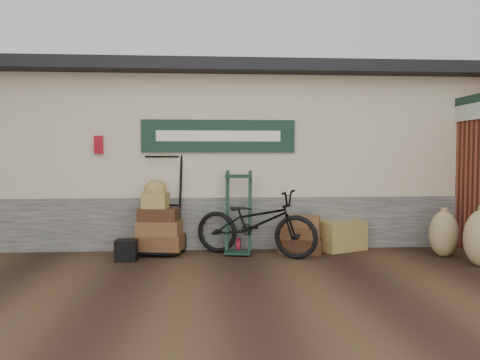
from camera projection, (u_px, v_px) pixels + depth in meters
name	position (u px, v px, depth m)	size (l,w,h in m)	color
ground	(240.00, 262.00, 7.08)	(80.00, 80.00, 0.00)	black
station_building	(231.00, 156.00, 9.72)	(14.40, 4.10, 3.20)	#4C4C47
porter_trolley	(162.00, 198.00, 7.79)	(0.91, 0.69, 1.83)	black
green_barrow	(238.00, 212.00, 7.70)	(0.49, 0.42, 1.37)	black
suitcase_stack	(301.00, 234.00, 7.80)	(0.70, 0.44, 0.62)	#361A11
wicker_hamper	(341.00, 235.00, 8.04)	(0.77, 0.50, 0.50)	olive
black_trunk	(126.00, 250.00, 7.20)	(0.32, 0.28, 0.32)	black
bicycle	(256.00, 219.00, 7.54)	(2.04, 0.71, 1.19)	black
burlap_sack_left	(444.00, 234.00, 7.48)	(0.46, 0.39, 0.74)	olive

